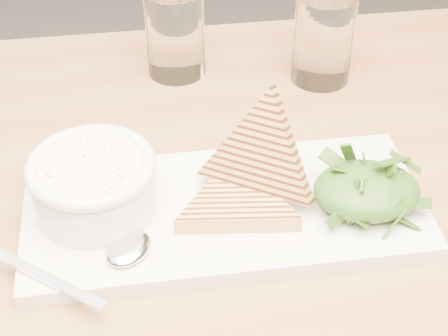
{
  "coord_description": "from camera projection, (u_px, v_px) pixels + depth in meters",
  "views": [
    {
      "loc": [
        -0.21,
        -0.31,
        1.25
      ],
      "look_at": [
        -0.18,
        0.22,
        0.8
      ],
      "focal_mm": 55.0,
      "sensor_mm": 36.0,
      "label": 1
    }
  ],
  "objects": [
    {
      "name": "bowl_rim",
      "position": [
        91.0,
        166.0,
        0.66
      ],
      "size": [
        0.13,
        0.13,
        0.01
      ],
      "primitive_type": "torus",
      "color": "silver",
      "rests_on": "soup_bowl"
    },
    {
      "name": "platter",
      "position": [
        225.0,
        211.0,
        0.71
      ],
      "size": [
        0.42,
        0.22,
        0.02
      ],
      "primitive_type": "cube",
      "rotation": [
        0.0,
        0.0,
        0.09
      ],
      "color": "silver",
      "rests_on": "table_top"
    },
    {
      "name": "soup_bowl",
      "position": [
        95.0,
        190.0,
        0.68
      ],
      "size": [
        0.12,
        0.12,
        0.05
      ],
      "primitive_type": "cylinder",
      "color": "silver",
      "rests_on": "platter"
    },
    {
      "name": "spoon_bowl",
      "position": [
        129.0,
        248.0,
        0.65
      ],
      "size": [
        0.06,
        0.06,
        0.01
      ],
      "primitive_type": "ellipsoid",
      "rotation": [
        0.0,
        0.0,
        -0.58
      ],
      "color": "silver",
      "rests_on": "platter"
    },
    {
      "name": "spoon_handle",
      "position": [
        48.0,
        279.0,
        0.62
      ],
      "size": [
        0.11,
        0.08,
        0.0
      ],
      "primitive_type": "cube",
      "rotation": [
        0.0,
        0.0,
        -0.58
      ],
      "color": "silver",
      "rests_on": "platter"
    },
    {
      "name": "sandwich_flat",
      "position": [
        237.0,
        202.0,
        0.69
      ],
      "size": [
        0.15,
        0.15,
        0.02
      ],
      "primitive_type": null,
      "rotation": [
        0.0,
        0.0,
        -0.03
      ],
      "color": "#B58A40",
      "rests_on": "platter"
    },
    {
      "name": "table_top",
      "position": [
        284.0,
        208.0,
        0.75
      ],
      "size": [
        1.22,
        0.87,
        0.04
      ],
      "primitive_type": "cube",
      "rotation": [
        0.0,
        0.0,
        0.09
      ],
      "color": "brown",
      "rests_on": "ground"
    },
    {
      "name": "sandwich_lean",
      "position": [
        260.0,
        155.0,
        0.69
      ],
      "size": [
        0.19,
        0.18,
        0.16
      ],
      "primitive_type": null,
      "rotation": [
        1.19,
        0.0,
        -0.47
      ],
      "color": "#B58A40",
      "rests_on": "sandwich_flat"
    },
    {
      "name": "glass_far",
      "position": [
        323.0,
        38.0,
        0.88
      ],
      "size": [
        0.08,
        0.08,
        0.12
      ],
      "primitive_type": "cylinder",
      "color": "white",
      "rests_on": "table_top"
    },
    {
      "name": "soup",
      "position": [
        91.0,
        167.0,
        0.66
      ],
      "size": [
        0.1,
        0.1,
        0.01
      ],
      "primitive_type": "cylinder",
      "color": "beige",
      "rests_on": "soup_bowl"
    },
    {
      "name": "salad_base",
      "position": [
        367.0,
        191.0,
        0.69
      ],
      "size": [
        0.11,
        0.09,
        0.04
      ],
      "primitive_type": "ellipsoid",
      "color": "black",
      "rests_on": "platter"
    },
    {
      "name": "glass_near",
      "position": [
        175.0,
        33.0,
        0.89
      ],
      "size": [
        0.08,
        0.08,
        0.12
      ],
      "primitive_type": "cylinder",
      "color": "white",
      "rests_on": "table_top"
    },
    {
      "name": "arugula_pile",
      "position": [
        368.0,
        186.0,
        0.68
      ],
      "size": [
        0.11,
        0.1,
        0.05
      ],
      "primitive_type": null,
      "color": "#3E6A1E",
      "rests_on": "platter"
    }
  ]
}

